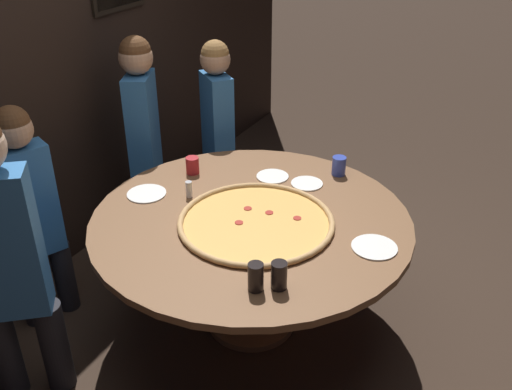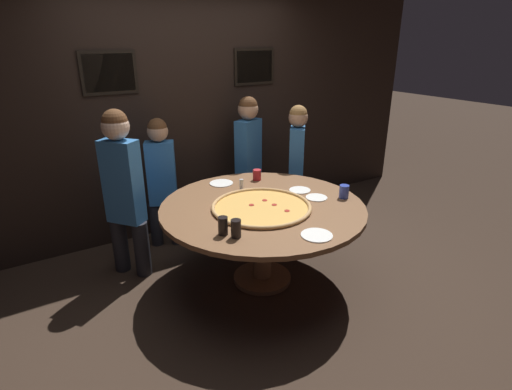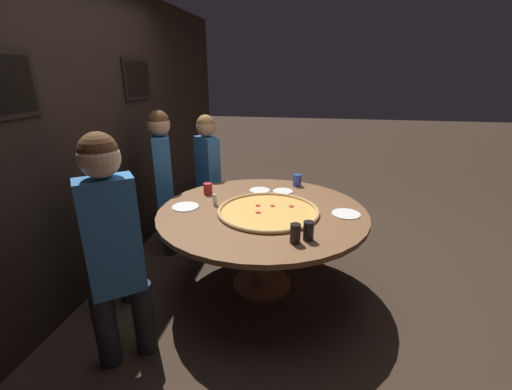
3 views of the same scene
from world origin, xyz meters
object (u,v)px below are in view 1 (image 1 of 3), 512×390
object	(u,v)px
diner_far_left	(5,251)
diner_far_right	(217,124)
drink_cup_far_left	(279,275)
white_plate_beside_cup	(307,184)
dining_table	(251,235)
white_plate_right_side	(273,176)
giant_pizza	(256,222)
drink_cup_near_left	(339,166)
white_plate_near_front	(374,247)
drink_cup_front_edge	(192,165)
white_plate_far_back	(147,194)
drink_cup_near_right	(256,277)
condiment_shaker	(189,189)
diner_centre_back	(143,130)
diner_side_right	(30,206)

from	to	relation	value
diner_far_left	diner_far_right	world-z (taller)	diner_far_left
drink_cup_far_left	white_plate_beside_cup	xyz separation A→B (m)	(0.96, 0.27, -0.06)
dining_table	white_plate_right_side	bearing A→B (deg)	12.02
giant_pizza	drink_cup_far_left	bearing A→B (deg)	-141.89
dining_table	drink_cup_near_left	size ratio (longest dim) A/B	14.89
white_plate_beside_cup	diner_far_left	size ratio (longest dim) A/B	0.12
giant_pizza	white_plate_right_side	bearing A→B (deg)	16.76
white_plate_near_front	diner_far_left	xyz separation A→B (m)	(-0.98, 1.44, 0.12)
drink_cup_front_edge	diner_far_right	size ratio (longest dim) A/B	0.08
white_plate_far_back	diner_far_right	xyz separation A→B (m)	(1.00, 0.12, 0.05)
drink_cup_near_right	white_plate_right_side	xyz separation A→B (m)	(1.01, 0.41, -0.06)
drink_cup_near_right	condiment_shaker	bearing A→B (deg)	51.83
white_plate_far_back	white_plate_near_front	xyz separation A→B (m)	(0.08, -1.33, 0.00)
white_plate_near_front	condiment_shaker	world-z (taller)	condiment_shaker
dining_table	diner_far_left	size ratio (longest dim) A/B	1.14
drink_cup_front_edge	condiment_shaker	bearing A→B (deg)	-150.98
condiment_shaker	diner_centre_back	distance (m)	0.84
drink_cup_far_left	diner_centre_back	world-z (taller)	diner_centre_back
giant_pizza	drink_cup_far_left	xyz separation A→B (m)	(-0.43, -0.34, 0.05)
white_plate_beside_cup	drink_cup_front_edge	bearing A→B (deg)	105.54
white_plate_far_back	diner_side_right	xyz separation A→B (m)	(-0.43, 0.46, 0.02)
drink_cup_far_left	condiment_shaker	size ratio (longest dim) A/B	1.37
drink_cup_front_edge	drink_cup_near_left	bearing A→B (deg)	-63.75
drink_cup_far_left	drink_cup_near_right	distance (m)	0.10
white_plate_far_back	white_plate_near_front	world-z (taller)	same
drink_cup_front_edge	white_plate_near_front	world-z (taller)	drink_cup_front_edge
giant_pizza	drink_cup_near_right	world-z (taller)	drink_cup_near_right
drink_cup_near_right	white_plate_right_side	bearing A→B (deg)	21.98
drink_cup_far_left	drink_cup_near_left	distance (m)	1.18
drink_cup_far_left	drink_cup_front_edge	size ratio (longest dim) A/B	1.27
giant_pizza	white_plate_beside_cup	distance (m)	0.54
white_plate_right_side	diner_far_right	world-z (taller)	diner_far_right
white_plate_far_back	diner_far_right	size ratio (longest dim) A/B	0.16
drink_cup_near_right	diner_far_left	bearing A→B (deg)	111.52
white_plate_right_side	diner_far_left	distance (m)	1.58
white_plate_far_back	white_plate_near_front	bearing A→B (deg)	-86.69
giant_pizza	diner_centre_back	size ratio (longest dim) A/B	0.56
drink_cup_near_right	diner_centre_back	distance (m)	1.76
drink_cup_front_edge	drink_cup_near_right	distance (m)	1.20
drink_cup_near_right	diner_far_right	distance (m)	1.83
drink_cup_far_left	white_plate_far_back	xyz separation A→B (m)	(0.42, 1.05, -0.06)
diner_side_right	diner_far_right	distance (m)	1.47
white_plate_far_back	drink_cup_near_right	bearing A→B (deg)	-116.55
white_plate_far_back	diner_side_right	bearing A→B (deg)	133.16
drink_cup_near_left	drink_cup_near_right	xyz separation A→B (m)	(-1.23, -0.06, 0.01)
drink_cup_far_left	diner_far_right	size ratio (longest dim) A/B	0.10
dining_table	drink_cup_near_right	xyz separation A→B (m)	(-0.54, -0.31, 0.18)
drink_cup_near_left	drink_cup_near_right	size ratio (longest dim) A/B	0.86
dining_table	white_plate_right_side	world-z (taller)	white_plate_right_side
drink_cup_far_left	diner_side_right	size ratio (longest dim) A/B	0.10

